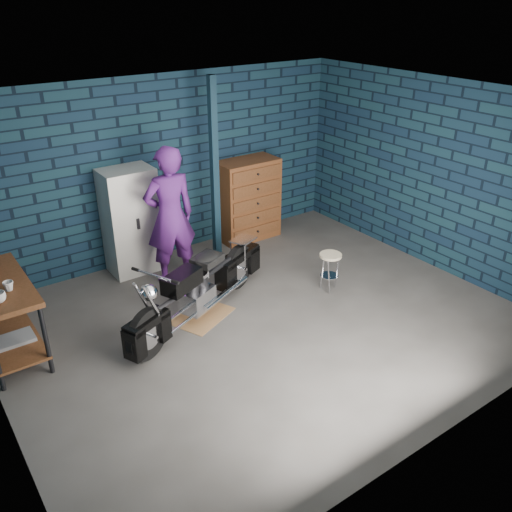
{
  "coord_description": "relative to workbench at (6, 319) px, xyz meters",
  "views": [
    {
      "loc": [
        -3.34,
        -4.59,
        3.76
      ],
      "look_at": [
        0.12,
        0.3,
        0.77
      ],
      "focal_mm": 38.0,
      "sensor_mm": 36.0,
      "label": 1
    }
  ],
  "objects": [
    {
      "name": "tool_chest",
      "position": [
        4.01,
        1.08,
        0.2
      ],
      "size": [
        0.99,
        0.55,
        1.32
      ],
      "primitive_type": "cube",
      "color": "brown",
      "rests_on": "ground"
    },
    {
      "name": "cup_b",
      "position": [
        0.07,
        -0.24,
        0.51
      ],
      "size": [
        0.11,
        0.11,
        0.1
      ],
      "primitive_type": "imported",
      "rotation": [
        0.0,
        0.0,
        0.03
      ],
      "color": "#BCAF8E",
      "rests_on": "workbench"
    },
    {
      "name": "person",
      "position": [
        2.31,
        0.47,
        0.52
      ],
      "size": [
        0.75,
        0.53,
        1.95
      ],
      "primitive_type": "imported",
      "rotation": [
        0.0,
        0.0,
        3.05
      ],
      "color": "#581F76",
      "rests_on": "ground"
    },
    {
      "name": "storage_bin",
      "position": [
        0.02,
        -0.12,
        -0.33
      ],
      "size": [
        0.41,
        0.29,
        0.26
      ],
      "primitive_type": "cube",
      "color": "gray",
      "rests_on": "ground"
    },
    {
      "name": "shop_stool",
      "position": [
        3.91,
        -1.02,
        -0.18
      ],
      "size": [
        0.37,
        0.37,
        0.55
      ],
      "primitive_type": null,
      "rotation": [
        0.0,
        0.0,
        -0.29
      ],
      "color": "#BCAF8E",
      "rests_on": "ground"
    },
    {
      "name": "workbench",
      "position": [
        0.0,
        0.0,
        0.0
      ],
      "size": [
        0.6,
        1.4,
        0.91
      ],
      "primitive_type": "cube",
      "color": "brown",
      "rests_on": "ground"
    },
    {
      "name": "ground",
      "position": [
        2.68,
        -1.15,
        -0.46
      ],
      "size": [
        6.0,
        6.0,
        0.0
      ],
      "primitive_type": "plane",
      "color": "#55524F",
      "rests_on": "ground"
    },
    {
      "name": "locker",
      "position": [
        1.99,
        1.08,
        0.31
      ],
      "size": [
        0.72,
        0.51,
        1.54
      ],
      "primitive_type": "cube",
      "color": "silver",
      "rests_on": "ground"
    },
    {
      "name": "support_post",
      "position": [
        3.23,
        0.8,
        0.9
      ],
      "size": [
        0.1,
        0.1,
        2.7
      ],
      "primitive_type": "cube",
      "color": "#112735",
      "rests_on": "ground"
    },
    {
      "name": "room_walls",
      "position": [
        2.68,
        -0.6,
        1.45
      ],
      "size": [
        6.02,
        5.01,
        2.71
      ],
      "color": "#0F2134",
      "rests_on": "ground"
    },
    {
      "name": "drip_mat",
      "position": [
        2.14,
        -0.58,
        -0.45
      ],
      "size": [
        0.91,
        0.81,
        0.01
      ],
      "primitive_type": "cube",
      "rotation": [
        0.0,
        0.0,
        0.41
      ],
      "color": "#936540",
      "rests_on": "ground"
    },
    {
      "name": "motorcycle",
      "position": [
        2.14,
        -0.58,
        0.03
      ],
      "size": [
        2.25,
        1.43,
        0.97
      ],
      "primitive_type": null,
      "rotation": [
        0.0,
        0.0,
        0.41
      ],
      "color": "black",
      "rests_on": "ground"
    }
  ]
}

